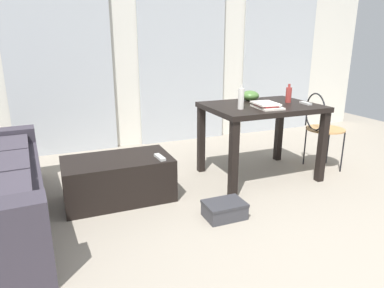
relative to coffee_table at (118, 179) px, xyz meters
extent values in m
plane|color=gray|center=(1.25, -0.26, -0.19)|extent=(7.50, 7.50, 0.00)
cube|color=silver|center=(1.25, 1.70, 1.04)|extent=(6.21, 0.10, 2.47)
cube|color=#B2B7BC|center=(-0.33, 1.61, 0.85)|extent=(1.24, 0.03, 2.08)
cube|color=#B2B7BC|center=(1.25, 1.61, 0.85)|extent=(1.24, 0.03, 2.08)
cube|color=#B2B7BC|center=(2.84, 1.61, 0.85)|extent=(1.24, 0.03, 2.08)
cube|color=black|center=(0.00, 0.00, 0.00)|extent=(0.95, 0.54, 0.39)
cube|color=black|center=(1.49, -0.01, 0.55)|extent=(1.12, 0.82, 0.05)
cube|color=black|center=(0.98, -0.37, 0.17)|extent=(0.07, 0.07, 0.72)
cube|color=black|center=(1.99, -0.37, 0.17)|extent=(0.07, 0.07, 0.72)
cube|color=black|center=(0.98, 0.36, 0.17)|extent=(0.07, 0.07, 0.72)
cube|color=black|center=(1.99, 0.36, 0.17)|extent=(0.07, 0.07, 0.72)
cylinder|color=#B7844C|center=(2.29, -0.08, 0.26)|extent=(0.42, 0.42, 0.02)
cylinder|color=black|center=(2.40, -0.25, 0.03)|extent=(0.02, 0.02, 0.45)
cylinder|color=black|center=(2.46, 0.03, 0.03)|extent=(0.02, 0.02, 0.45)
cylinder|color=black|center=(2.11, -0.19, 0.03)|extent=(0.02, 0.02, 0.45)
cylinder|color=black|center=(2.18, 0.09, 0.03)|extent=(0.02, 0.02, 0.45)
torus|color=black|center=(2.15, -0.05, 0.46)|extent=(0.11, 0.40, 0.41)
cylinder|color=black|center=(2.11, -0.22, 0.36)|extent=(0.02, 0.02, 0.19)
cylinder|color=black|center=(2.19, 0.12, 0.36)|extent=(0.02, 0.02, 0.19)
cylinder|color=beige|center=(1.17, -0.14, 0.68)|extent=(0.06, 0.06, 0.19)
cylinder|color=beige|center=(1.17, -0.14, 0.79)|extent=(0.02, 0.02, 0.03)
cylinder|color=#99332D|center=(1.81, 0.00, 0.66)|extent=(0.06, 0.06, 0.16)
cylinder|color=#99332D|center=(1.81, 0.00, 0.75)|extent=(0.03, 0.03, 0.04)
ellipsoid|color=#477033|center=(1.50, 0.24, 0.63)|extent=(0.19, 0.19, 0.11)
cube|color=silver|center=(1.43, -0.19, 0.59)|extent=(0.24, 0.31, 0.02)
cube|color=red|center=(1.42, -0.18, 0.61)|extent=(0.16, 0.22, 0.02)
cube|color=silver|center=(1.41, -0.18, 0.62)|extent=(0.23, 0.29, 0.02)
cube|color=#B7B7B2|center=(1.91, -0.16, 0.59)|extent=(0.06, 0.15, 0.02)
cube|color=#B7B7B2|center=(0.35, -0.15, 0.21)|extent=(0.06, 0.18, 0.02)
cube|color=#38383D|center=(0.73, -0.68, -0.14)|extent=(0.32, 0.23, 0.11)
cube|color=#313135|center=(0.73, -0.68, -0.07)|extent=(0.33, 0.24, 0.02)
camera|label=1|loc=(-0.49, -2.93, 1.20)|focal=32.26mm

